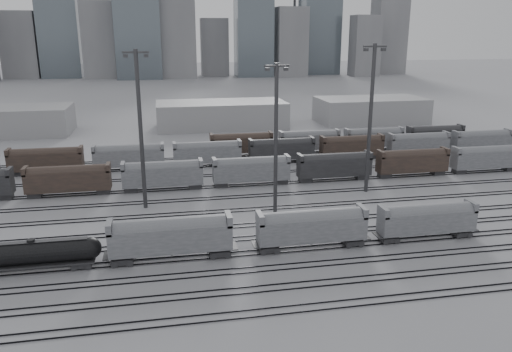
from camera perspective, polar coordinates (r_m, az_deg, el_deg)
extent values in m
plane|color=#ABABAF|center=(67.30, -2.32, -9.31)|extent=(900.00, 900.00, 0.00)
cube|color=black|center=(54.51, 0.11, -15.77)|extent=(220.00, 0.07, 0.16)
cube|color=black|center=(55.71, -0.18, -15.00)|extent=(220.00, 0.07, 0.16)
cube|color=black|center=(58.74, -0.85, -13.24)|extent=(220.00, 0.07, 0.16)
cube|color=black|center=(59.98, -1.09, -12.58)|extent=(220.00, 0.07, 0.16)
cube|color=black|center=(63.09, -1.66, -11.05)|extent=(220.00, 0.07, 0.16)
cube|color=black|center=(64.35, -1.87, -10.48)|extent=(220.00, 0.07, 0.16)
cube|color=black|center=(67.52, -2.36, -9.14)|extent=(220.00, 0.07, 0.16)
cube|color=black|center=(68.81, -2.54, -8.64)|extent=(220.00, 0.07, 0.16)
cube|color=black|center=(72.03, -2.97, -7.47)|extent=(220.00, 0.07, 0.16)
cube|color=black|center=(73.34, -3.13, -7.03)|extent=(220.00, 0.07, 0.16)
cube|color=black|center=(76.60, -3.50, -6.00)|extent=(220.00, 0.07, 0.16)
cube|color=black|center=(77.92, -3.64, -5.61)|extent=(220.00, 0.07, 0.16)
cube|color=black|center=(83.08, -4.14, -4.21)|extent=(220.00, 0.07, 0.16)
cube|color=black|center=(84.42, -4.26, -3.88)|extent=(220.00, 0.07, 0.16)
cube|color=black|center=(89.64, -4.68, -2.68)|extent=(220.00, 0.07, 0.16)
cube|color=black|center=(91.00, -4.78, -2.40)|extent=(220.00, 0.07, 0.16)
cube|color=black|center=(96.26, -5.15, -1.36)|extent=(220.00, 0.07, 0.16)
cube|color=black|center=(97.63, -5.24, -1.11)|extent=(220.00, 0.07, 0.16)
cube|color=black|center=(103.89, -5.61, -0.06)|extent=(220.00, 0.07, 0.16)
cube|color=black|center=(105.27, -5.69, 0.15)|extent=(220.00, 0.07, 0.16)
cube|color=black|center=(111.57, -6.01, 1.06)|extent=(220.00, 0.07, 0.16)
cube|color=black|center=(112.96, -6.08, 1.25)|extent=(220.00, 0.07, 0.16)
cube|color=black|center=(119.30, -6.36, 2.04)|extent=(220.00, 0.07, 0.16)
cube|color=black|center=(120.68, -6.41, 2.20)|extent=(220.00, 0.07, 0.16)
cube|color=black|center=(68.25, -19.25, -9.40)|extent=(2.48, 2.01, 0.67)
cube|color=black|center=(69.19, -24.04, -9.14)|extent=(14.81, 2.58, 0.24)
cylinder|color=black|center=(68.59, -24.19, -7.98)|extent=(13.85, 2.77, 2.77)
sphere|color=black|center=(67.26, -18.40, -7.82)|extent=(2.77, 2.77, 2.77)
cylinder|color=black|center=(68.02, -24.34, -6.80)|extent=(0.96, 0.96, 0.48)
cube|color=black|center=(68.05, -24.33, -6.87)|extent=(13.38, 0.86, 0.06)
cube|color=black|center=(67.62, -15.03, -9.21)|extent=(2.74, 2.22, 0.74)
cube|color=black|center=(67.72, -4.17, -8.63)|extent=(2.74, 2.22, 0.74)
cube|color=gray|center=(66.37, -9.69, -7.02)|extent=(15.83, 3.17, 3.38)
cylinder|color=gray|center=(65.89, -9.74, -6.01)|extent=(14.35, 3.06, 3.06)
cube|color=gray|center=(65.95, -16.42, -5.64)|extent=(0.74, 3.17, 1.48)
cube|color=gray|center=(66.08, -3.16, -4.93)|extent=(0.74, 3.17, 1.48)
cone|color=black|center=(67.20, -9.61, -8.63)|extent=(2.53, 2.53, 0.95)
cube|color=black|center=(68.74, 1.44, -8.22)|extent=(2.62, 2.12, 0.71)
cube|color=black|center=(72.11, 10.96, -7.32)|extent=(2.62, 2.12, 0.71)
cube|color=gray|center=(69.26, 6.38, -6.00)|extent=(15.13, 3.03, 3.23)
cylinder|color=gray|center=(68.82, 6.41, -5.06)|extent=(13.72, 2.92, 2.92)
cube|color=gray|center=(66.81, 0.45, -4.88)|extent=(0.71, 3.03, 1.41)
cube|color=gray|center=(70.95, 12.06, -3.97)|extent=(0.71, 3.03, 1.41)
cone|color=black|center=(70.02, 6.33, -7.49)|extent=(2.42, 2.42, 0.91)
cube|color=black|center=(74.26, 14.92, -6.91)|extent=(2.47, 1.99, 0.66)
cube|color=black|center=(79.71, 22.37, -6.00)|extent=(2.47, 1.99, 0.66)
cube|color=gray|center=(76.03, 18.93, -4.90)|extent=(14.24, 2.85, 3.04)
cylinder|color=gray|center=(75.64, 19.01, -4.09)|extent=(12.91, 2.75, 2.75)
cube|color=gray|center=(72.30, 14.34, -3.99)|extent=(0.66, 2.85, 1.33)
cube|color=gray|center=(78.96, 23.38, -3.13)|extent=(0.66, 2.85, 1.33)
cone|color=black|center=(76.68, 18.81, -6.19)|extent=(2.28, 2.28, 0.85)
cylinder|color=#38383A|center=(84.20, -13.04, 4.96)|extent=(0.68, 0.68, 26.37)
cube|color=#38383A|center=(82.79, -13.60, 13.58)|extent=(4.22, 0.32, 0.32)
cube|color=#38383A|center=(82.88, -14.69, 13.15)|extent=(0.74, 0.53, 0.53)
cube|color=#38383A|center=(82.76, -12.45, 13.28)|extent=(0.74, 0.53, 0.53)
cylinder|color=#38383A|center=(79.82, 2.29, 4.04)|extent=(0.62, 0.62, 24.40)
cube|color=#38383A|center=(78.22, 2.38, 12.46)|extent=(3.90, 0.29, 0.29)
cube|color=#38383A|center=(77.93, 1.31, 12.09)|extent=(0.68, 0.49, 0.49)
cube|color=#38383A|center=(78.60, 3.44, 12.10)|extent=(0.68, 0.49, 0.49)
cylinder|color=#38383A|center=(93.20, 12.92, 6.22)|extent=(0.69, 0.69, 27.04)
cube|color=#38383A|center=(91.96, 13.44, 14.21)|extent=(4.33, 0.32, 0.32)
cube|color=#38383A|center=(91.33, 12.46, 13.92)|extent=(0.76, 0.54, 0.54)
cube|color=#38383A|center=(92.65, 14.36, 13.83)|extent=(0.76, 0.54, 0.54)
cube|color=#47362D|center=(97.28, -20.65, -0.50)|extent=(15.00, 3.00, 5.60)
cube|color=gray|center=(95.76, -10.60, 0.03)|extent=(15.00, 3.00, 5.60)
cube|color=gray|center=(97.24, -0.54, 0.56)|extent=(15.00, 3.00, 5.60)
cube|color=black|center=(101.59, 8.93, 1.04)|extent=(15.00, 3.00, 5.60)
cube|color=#47362D|center=(108.45, 17.42, 1.45)|extent=(15.00, 3.00, 5.60)
cube|color=gray|center=(117.39, 24.76, 1.77)|extent=(15.00, 3.00, 5.60)
cube|color=#47362D|center=(113.82, -22.87, 1.58)|extent=(15.00, 3.00, 5.60)
cube|color=gray|center=(111.47, -14.31, 2.07)|extent=(15.00, 3.00, 5.60)
cube|color=gray|center=(111.68, -5.57, 2.53)|extent=(15.00, 3.00, 5.60)
cube|color=black|center=(114.45, 2.94, 2.92)|extent=(15.00, 3.00, 5.60)
cube|color=#47362D|center=(119.59, 10.88, 3.22)|extent=(15.00, 3.00, 5.60)
cube|color=gray|center=(126.82, 18.06, 3.44)|extent=(15.00, 3.00, 5.60)
cube|color=gray|center=(135.81, 24.37, 3.59)|extent=(15.00, 3.00, 5.60)
cube|color=#47362D|center=(120.53, -1.68, 3.61)|extent=(15.00, 3.00, 5.60)
cube|color=gray|center=(124.33, 6.09, 3.91)|extent=(15.00, 3.00, 5.60)
cube|color=gray|center=(130.26, 13.29, 4.13)|extent=(15.00, 3.00, 5.60)
cube|color=black|center=(138.04, 19.76, 4.27)|extent=(15.00, 3.00, 5.60)
cube|color=gray|center=(158.26, -3.99, 7.03)|extent=(40.00, 18.00, 8.00)
cube|color=gray|center=(171.57, 12.96, 7.36)|extent=(35.00, 18.00, 8.00)
cube|color=gray|center=(350.96, -25.90, 13.26)|extent=(22.00, 17.60, 42.00)
cube|color=slate|center=(345.77, -22.12, 16.83)|extent=(25.00, 20.00, 80.00)
cube|color=gray|center=(342.09, -17.60, 14.57)|extent=(20.00, 16.00, 48.00)
cube|color=slate|center=(340.84, -13.54, 18.82)|extent=(28.00, 22.40, 95.00)
cube|color=gray|center=(340.43, -8.97, 16.11)|extent=(22.00, 17.60, 60.00)
cube|color=gray|center=(342.51, -4.58, 14.40)|extent=(18.00, 14.40, 38.00)
cube|color=slate|center=(346.17, -0.33, 17.28)|extent=(24.00, 19.20, 72.00)
cube|color=gray|center=(351.63, 3.82, 15.03)|extent=(20.00, 16.00, 45.00)
cube|color=slate|center=(359.03, 7.96, 18.37)|extent=(26.00, 20.80, 88.00)
cube|color=gray|center=(367.52, 11.62, 14.40)|extent=(18.00, 14.40, 40.00)
cube|color=gray|center=(377.59, 15.31, 15.12)|extent=(22.00, 17.60, 52.00)
cylinder|color=#38383A|center=(366.37, -15.07, 18.89)|extent=(1.80, 1.80, 100.00)
cylinder|color=#38383A|center=(378.89, 4.44, 19.26)|extent=(1.80, 1.80, 100.00)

